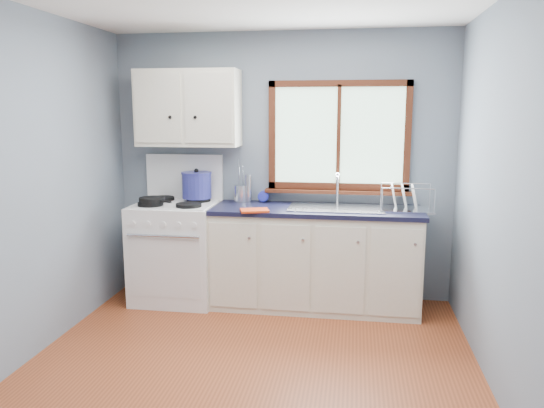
# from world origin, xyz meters

# --- Properties ---
(floor) EXTENTS (3.20, 3.60, 0.02)m
(floor) POSITION_xyz_m (0.00, 0.00, -0.01)
(floor) COLOR #974422
(floor) RESTS_ON ground
(wall_back) EXTENTS (3.20, 0.02, 2.50)m
(wall_back) POSITION_xyz_m (0.00, 1.81, 1.25)
(wall_back) COLOR slate
(wall_back) RESTS_ON ground
(wall_front) EXTENTS (3.20, 0.02, 2.50)m
(wall_front) POSITION_xyz_m (0.00, -1.81, 1.25)
(wall_front) COLOR slate
(wall_front) RESTS_ON ground
(wall_left) EXTENTS (0.02, 3.60, 2.50)m
(wall_left) POSITION_xyz_m (-1.61, 0.00, 1.25)
(wall_left) COLOR slate
(wall_left) RESTS_ON ground
(wall_right) EXTENTS (0.02, 3.60, 2.50)m
(wall_right) POSITION_xyz_m (1.61, 0.00, 1.25)
(wall_right) COLOR slate
(wall_right) RESTS_ON ground
(gas_range) EXTENTS (0.76, 0.69, 1.36)m
(gas_range) POSITION_xyz_m (-0.95, 1.47, 0.49)
(gas_range) COLOR white
(gas_range) RESTS_ON floor
(base_cabinets) EXTENTS (1.85, 0.60, 0.88)m
(base_cabinets) POSITION_xyz_m (0.36, 1.49, 0.41)
(base_cabinets) COLOR beige
(base_cabinets) RESTS_ON floor
(countertop) EXTENTS (1.89, 0.64, 0.04)m
(countertop) POSITION_xyz_m (0.36, 1.49, 0.90)
(countertop) COLOR black
(countertop) RESTS_ON base_cabinets
(sink) EXTENTS (0.84, 0.46, 0.44)m
(sink) POSITION_xyz_m (0.54, 1.49, 0.86)
(sink) COLOR silver
(sink) RESTS_ON countertop
(window) EXTENTS (1.36, 0.10, 1.03)m
(window) POSITION_xyz_m (0.54, 1.77, 1.48)
(window) COLOR #9EC6A8
(window) RESTS_ON wall_back
(upper_cabinets) EXTENTS (0.95, 0.35, 0.70)m
(upper_cabinets) POSITION_xyz_m (-0.85, 1.63, 1.80)
(upper_cabinets) COLOR beige
(upper_cabinets) RESTS_ON wall_back
(skillet) EXTENTS (0.36, 0.30, 0.05)m
(skillet) POSITION_xyz_m (-1.11, 1.31, 0.98)
(skillet) COLOR black
(skillet) RESTS_ON gas_range
(stockpot) EXTENTS (0.36, 0.36, 0.28)m
(stockpot) POSITION_xyz_m (-0.78, 1.62, 1.09)
(stockpot) COLOR navy
(stockpot) RESTS_ON gas_range
(utensil_crock) EXTENTS (0.15, 0.15, 0.41)m
(utensil_crock) POSITION_xyz_m (-0.38, 1.69, 1.00)
(utensil_crock) COLOR silver
(utensil_crock) RESTS_ON countertop
(thermos) EXTENTS (0.08, 0.08, 0.26)m
(thermos) POSITION_xyz_m (-0.30, 1.69, 1.05)
(thermos) COLOR silver
(thermos) RESTS_ON countertop
(soap_bottle) EXTENTS (0.11, 0.11, 0.27)m
(soap_bottle) POSITION_xyz_m (-0.16, 1.68, 1.06)
(soap_bottle) COLOR #2228A6
(soap_bottle) RESTS_ON countertop
(dish_towel) EXTENTS (0.28, 0.24, 0.02)m
(dish_towel) POSITION_xyz_m (-0.16, 1.24, 0.93)
(dish_towel) COLOR red
(dish_towel) RESTS_ON countertop
(dish_rack) EXTENTS (0.46, 0.35, 0.24)m
(dish_rack) POSITION_xyz_m (1.13, 1.50, 0.98)
(dish_rack) COLOR silver
(dish_rack) RESTS_ON countertop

